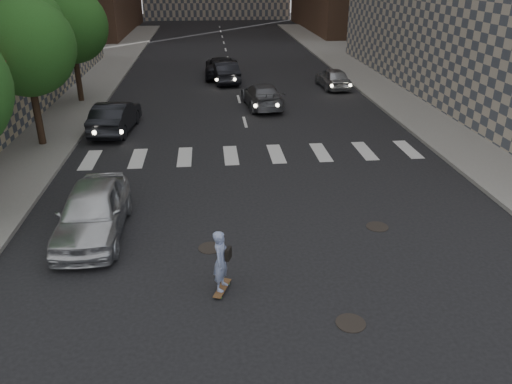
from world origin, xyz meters
TOP-DOWN VIEW (x-y plane):
  - ground at (0.00, 0.00)m, footprint 160.00×160.00m
  - sidewalk_left at (-14.50, 20.00)m, footprint 13.00×80.00m
  - sidewalk_right at (14.50, 20.00)m, footprint 13.00×80.00m
  - tree_b at (-9.45, 11.14)m, footprint 4.20×4.20m
  - tree_c at (-9.45, 19.14)m, footprint 4.20×4.20m
  - manhole_a at (1.20, -2.50)m, footprint 0.70×0.70m
  - manhole_b at (-2.00, 1.20)m, footprint 0.70×0.70m
  - manhole_c at (3.30, 2.00)m, footprint 0.70×0.70m
  - skateboarder at (-1.71, -0.94)m, footprint 0.58×0.88m
  - silver_sedan at (-5.50, 2.39)m, footprint 1.88×4.66m
  - traffic_car_a at (-6.50, 13.00)m, footprint 2.05×4.71m
  - traffic_car_b at (1.24, 17.02)m, footprint 2.34×4.83m
  - traffic_car_c at (-0.80, 26.00)m, footprint 2.49×5.26m
  - traffic_car_d at (6.50, 21.48)m, footprint 1.87×4.10m
  - traffic_car_e at (-0.68, 24.00)m, footprint 2.13×4.66m

SIDE VIEW (x-z plane):
  - ground at x=0.00m, z-range 0.00..0.00m
  - manhole_a at x=1.20m, z-range 0.00..0.02m
  - manhole_b at x=-2.00m, z-range 0.00..0.02m
  - manhole_c at x=3.30m, z-range 0.00..0.02m
  - sidewalk_left at x=-14.50m, z-range 0.00..0.15m
  - sidewalk_right at x=14.50m, z-range 0.00..0.15m
  - traffic_car_b at x=1.24m, z-range 0.00..1.35m
  - traffic_car_d at x=6.50m, z-range 0.00..1.37m
  - traffic_car_c at x=-0.80m, z-range 0.00..1.45m
  - traffic_car_e at x=-0.68m, z-range 0.00..1.48m
  - traffic_car_a at x=-6.50m, z-range 0.00..1.51m
  - silver_sedan at x=-5.50m, z-range 0.00..1.58m
  - skateboarder at x=-1.71m, z-range 0.04..1.75m
  - tree_b at x=-9.45m, z-range 1.35..7.95m
  - tree_c at x=-9.45m, z-range 1.35..7.95m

